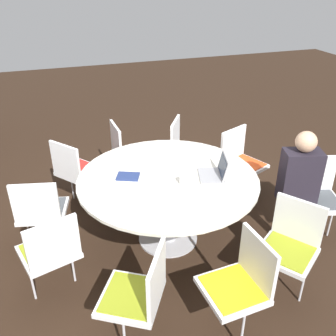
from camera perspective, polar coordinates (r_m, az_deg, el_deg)
The scene contains 16 objects.
ground_plane at distance 4.01m, azimuth 0.00°, elevation -10.69°, with size 16.00×16.00×0.00m, color black.
conference_table at distance 3.65m, azimuth 0.00°, elevation -3.07°, with size 1.74×1.74×0.75m.
chair_0 at distance 4.10m, azimuth 21.74°, elevation -3.42°, with size 0.53×0.54×0.85m.
chair_1 at distance 4.54m, azimuth 10.96°, elevation 1.42°, with size 0.56×0.57×0.85m.
chair_2 at distance 4.77m, azimuth 2.58°, elevation 3.30°, with size 0.60×0.59×0.85m.
chair_3 at distance 4.70m, azimuth -6.30°, elevation 2.79°, with size 0.46×0.45×0.85m.
chair_4 at distance 4.37m, azimuth -13.92°, elevation -0.05°, with size 0.61×0.60×0.85m.
chair_5 at distance 3.76m, azimuth -18.82°, elevation -5.88°, with size 0.51×0.52×0.85m.
chair_6 at distance 3.25m, azimuth -17.50°, elevation -11.74°, with size 0.53×0.54×0.85m.
chair_7 at distance 2.79m, azimuth -4.37°, elevation -18.27°, with size 0.59×0.59×0.85m.
chair_8 at distance 2.91m, azimuth 11.03°, elevation -16.47°, with size 0.47×0.45×0.85m.
chair_9 at distance 3.34m, azimuth 18.16°, elevation -10.69°, with size 0.60×0.60×0.85m.
person_0 at distance 3.85m, azimuth 19.40°, elevation -1.72°, with size 0.33×0.41×1.20m.
laptop at distance 3.60m, azimuth 7.30°, elevation -0.55°, with size 0.36×0.32×0.21m.
spiral_notebook at distance 3.60m, azimuth -6.11°, elevation -1.27°, with size 0.22×0.25×0.02m.
coffee_cup at distance 3.47m, azimuth 2.37°, elevation -1.80°, with size 0.08×0.08×0.08m.
Camera 1 is at (-2.95, 0.98, 2.54)m, focal length 40.00 mm.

